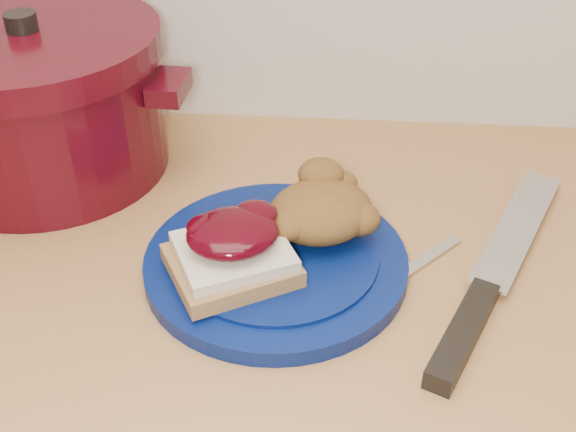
# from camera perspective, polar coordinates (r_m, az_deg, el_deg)

# --- Properties ---
(plate) EXTENTS (0.33, 0.33, 0.02)m
(plate) POSITION_cam_1_polar(r_m,az_deg,el_deg) (0.69, -0.96, -3.73)
(plate) COLOR #05144E
(plate) RESTS_ON wood_countertop
(sandwich) EXTENTS (0.14, 0.13, 0.05)m
(sandwich) POSITION_cam_1_polar(r_m,az_deg,el_deg) (0.65, -4.42, -2.69)
(sandwich) COLOR olive
(sandwich) RESTS_ON plate
(stuffing_mound) EXTENTS (0.13, 0.12, 0.05)m
(stuffing_mound) POSITION_cam_1_polar(r_m,az_deg,el_deg) (0.69, 2.62, 0.36)
(stuffing_mound) COLOR brown
(stuffing_mound) RESTS_ON plate
(chef_knife) EXTENTS (0.18, 0.33, 0.02)m
(chef_knife) POSITION_cam_1_polar(r_m,az_deg,el_deg) (0.67, 14.92, -6.50)
(chef_knife) COLOR black
(chef_knife) RESTS_ON wood_countertop
(butter_knife) EXTENTS (0.11, 0.12, 0.00)m
(butter_knife) POSITION_cam_1_polar(r_m,az_deg,el_deg) (0.70, 9.49, -4.24)
(butter_knife) COLOR silver
(butter_knife) RESTS_ON wood_countertop
(dutch_oven) EXTENTS (0.34, 0.30, 0.18)m
(dutch_oven) POSITION_cam_1_polar(r_m,az_deg,el_deg) (0.86, -19.12, 8.63)
(dutch_oven) COLOR #3A050E
(dutch_oven) RESTS_ON wood_countertop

